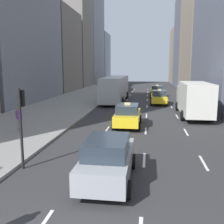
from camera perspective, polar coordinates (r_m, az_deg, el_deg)
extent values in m
cube|color=gray|center=(33.09, -9.23, 1.94)|extent=(8.00, 66.00, 0.15)
cube|color=white|center=(13.43, -5.18, -9.77)|extent=(0.12, 2.00, 0.01)
cube|color=white|center=(19.09, -1.11, -3.84)|extent=(0.12, 2.00, 0.01)
cube|color=white|center=(24.90, 1.06, -0.63)|extent=(0.12, 2.00, 0.01)
cube|color=white|center=(30.79, 2.40, 1.35)|extent=(0.12, 2.00, 0.01)
cube|color=white|center=(36.72, 3.31, 2.70)|extent=(0.12, 2.00, 0.01)
cube|color=white|center=(42.66, 3.97, 3.67)|extent=(0.12, 2.00, 0.01)
cube|color=white|center=(48.62, 4.47, 4.40)|extent=(0.12, 2.00, 0.01)
cube|color=white|center=(54.59, 4.86, 4.98)|extent=(0.12, 2.00, 0.01)
cube|color=white|center=(13.11, 7.02, -10.31)|extent=(0.12, 2.00, 0.01)
cube|color=white|center=(18.86, 7.35, -4.08)|extent=(0.12, 2.00, 0.01)
cube|color=white|center=(24.73, 7.51, -0.79)|extent=(0.12, 2.00, 0.01)
cube|color=white|center=(30.65, 7.62, 1.24)|extent=(0.12, 2.00, 0.01)
cube|color=white|center=(36.60, 7.69, 2.61)|extent=(0.12, 2.00, 0.01)
cube|color=white|center=(42.56, 7.74, 3.59)|extent=(0.12, 2.00, 0.01)
cube|color=white|center=(48.53, 7.78, 4.34)|extent=(0.12, 2.00, 0.01)
cube|color=white|center=(54.51, 7.81, 4.92)|extent=(0.12, 2.00, 0.01)
cube|color=white|center=(13.38, 19.30, -10.38)|extent=(0.12, 2.00, 0.01)
cube|color=white|center=(19.05, 15.82, -4.24)|extent=(0.12, 2.00, 0.01)
cube|color=white|center=(24.88, 13.98, -0.94)|extent=(0.12, 2.00, 0.01)
cube|color=white|center=(30.77, 12.84, 1.11)|extent=(0.12, 2.00, 0.01)
cube|color=white|center=(36.70, 12.07, 2.50)|extent=(0.12, 2.00, 0.01)
cube|color=white|center=(42.64, 11.51, 3.50)|extent=(0.12, 2.00, 0.01)
cube|color=white|center=(48.60, 11.09, 4.25)|extent=(0.12, 2.00, 0.01)
cube|color=white|center=(54.57, 10.76, 4.84)|extent=(0.12, 2.00, 0.01)
cube|color=gray|center=(36.38, -20.18, 14.79)|extent=(6.00, 17.55, 16.12)
cube|color=slate|center=(50.60, -11.68, 12.83)|extent=(6.00, 12.40, 14.81)
cube|color=slate|center=(63.09, -7.96, 18.65)|extent=(6.00, 10.65, 28.75)
cube|color=gray|center=(76.86, -5.10, 20.51)|extent=(6.00, 15.85, 37.85)
cube|color=gray|center=(90.18, -2.82, 11.82)|extent=(6.00, 12.51, 15.64)
cube|color=gray|center=(52.08, 19.32, 20.75)|extent=(6.00, 16.35, 29.83)
cube|color=slate|center=(66.45, 16.47, 14.53)|extent=(6.00, 13.89, 21.01)
cube|color=gray|center=(80.65, 14.85, 11.65)|extent=(6.00, 13.75, 15.29)
cube|color=yellow|center=(20.04, 3.43, -1.15)|extent=(1.80, 4.40, 0.76)
cube|color=#28333D|center=(19.66, 3.39, 0.72)|extent=(1.58, 2.29, 0.64)
cube|color=#F2E599|center=(19.60, 3.40, 1.84)|extent=(0.44, 0.20, 0.14)
cylinder|color=black|center=(21.53, 1.32, -1.40)|extent=(0.22, 0.66, 0.66)
cylinder|color=black|center=(21.40, 6.11, -1.52)|extent=(0.22, 0.66, 0.66)
cylinder|color=black|center=(18.88, 0.36, -2.98)|extent=(0.22, 0.66, 0.66)
cylinder|color=black|center=(18.73, 5.83, -3.13)|extent=(0.22, 0.66, 0.66)
cube|color=yellow|center=(32.58, 10.14, 2.92)|extent=(1.80, 4.40, 0.76)
cube|color=#28333D|center=(32.25, 10.19, 4.10)|extent=(1.58, 2.29, 0.64)
cube|color=#F2E599|center=(32.21, 10.21, 4.79)|extent=(0.44, 0.20, 0.14)
cylinder|color=black|center=(33.96, 8.52, 2.59)|extent=(0.22, 0.66, 0.66)
cylinder|color=black|center=(34.03, 11.55, 2.51)|extent=(0.22, 0.66, 0.66)
cylinder|color=black|center=(31.25, 8.56, 1.98)|extent=(0.22, 0.66, 0.66)
cylinder|color=black|center=(31.33, 11.85, 1.89)|extent=(0.22, 0.66, 0.66)
cube|color=yellow|center=(40.82, 9.72, 4.28)|extent=(1.80, 4.40, 0.76)
cube|color=#28333D|center=(40.50, 9.76, 5.23)|extent=(1.58, 2.29, 0.64)
cube|color=#F2E599|center=(40.47, 9.77, 5.78)|extent=(0.44, 0.20, 0.14)
cylinder|color=black|center=(42.20, 8.43, 3.97)|extent=(0.22, 0.66, 0.66)
cylinder|color=black|center=(42.25, 10.87, 3.90)|extent=(0.22, 0.66, 0.66)
cylinder|color=black|center=(39.48, 8.45, 3.58)|extent=(0.22, 0.66, 0.66)
cylinder|color=black|center=(39.54, 11.07, 3.51)|extent=(0.22, 0.66, 0.66)
cube|color=#9EA0A5|center=(10.60, -0.86, -10.90)|extent=(1.80, 4.48, 0.83)
cube|color=#28333D|center=(10.11, -1.11, -7.53)|extent=(1.58, 2.33, 0.64)
cylinder|color=black|center=(12.18, -4.10, -10.22)|extent=(0.22, 0.66, 0.66)
cylinder|color=black|center=(11.96, 4.52, -10.62)|extent=(0.22, 0.66, 0.66)
cylinder|color=black|center=(9.69, -7.64, -15.71)|extent=(0.22, 0.66, 0.66)
cylinder|color=black|center=(9.41, 3.45, -16.47)|extent=(0.22, 0.66, 0.66)
cube|color=#B7BCC1|center=(34.46, 0.70, 5.25)|extent=(2.50, 11.60, 2.90)
cube|color=#28333D|center=(40.14, 1.75, 6.38)|extent=(2.30, 0.12, 1.40)
cube|color=#28333D|center=(34.61, -1.29, 5.85)|extent=(0.08, 9.86, 1.10)
cube|color=yellow|center=(40.09, 1.75, 7.67)|extent=(1.50, 0.10, 0.36)
cylinder|color=black|center=(38.30, -0.48, 3.75)|extent=(0.30, 1.00, 1.00)
cylinder|color=black|center=(38.01, 3.26, 3.69)|extent=(0.30, 1.00, 1.00)
cylinder|color=black|center=(31.64, -2.28, 2.48)|extent=(0.30, 1.00, 1.00)
cylinder|color=black|center=(31.30, 2.23, 2.40)|extent=(0.30, 1.00, 1.00)
cube|color=silver|center=(28.21, 16.22, 3.27)|extent=(2.10, 2.40, 2.10)
cube|color=#28333D|center=(29.32, 15.93, 4.10)|extent=(1.90, 0.10, 0.90)
cube|color=silver|center=(24.06, 17.66, 2.86)|extent=(2.30, 6.00, 2.70)
cylinder|color=black|center=(28.21, 14.01, 1.21)|extent=(0.28, 0.90, 0.90)
cylinder|color=black|center=(28.51, 18.21, 1.10)|extent=(0.28, 0.90, 0.90)
cylinder|color=black|center=(22.90, 15.14, -0.76)|extent=(0.28, 0.90, 0.90)
cylinder|color=black|center=(23.31, 20.76, -0.88)|extent=(0.28, 0.90, 0.90)
cylinder|color=gray|center=(19.04, -19.75, -2.68)|extent=(0.14, 0.14, 0.86)
cylinder|color=gray|center=(18.96, -19.27, -2.70)|extent=(0.14, 0.14, 0.86)
cube|color=#72338C|center=(18.87, -19.63, -0.58)|extent=(0.36, 0.22, 0.56)
sphere|color=brown|center=(18.81, -19.70, 0.61)|extent=(0.22, 0.22, 0.22)
cylinder|color=black|center=(12.12, -19.20, -3.60)|extent=(0.12, 0.12, 3.60)
cube|color=black|center=(12.05, -19.17, 2.85)|extent=(0.24, 0.20, 0.72)
sphere|color=red|center=(12.13, -18.99, 3.99)|extent=(0.14, 0.14, 0.14)
sphere|color=#4C3F14|center=(12.15, -18.93, 2.91)|extent=(0.14, 0.14, 0.14)
sphere|color=#198C2D|center=(12.18, -18.87, 1.84)|extent=(0.14, 0.14, 0.14)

